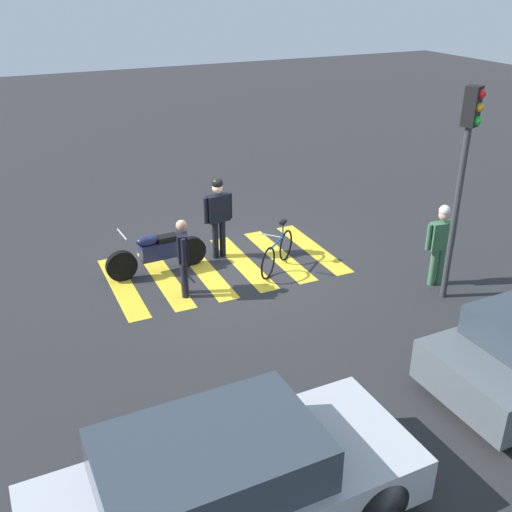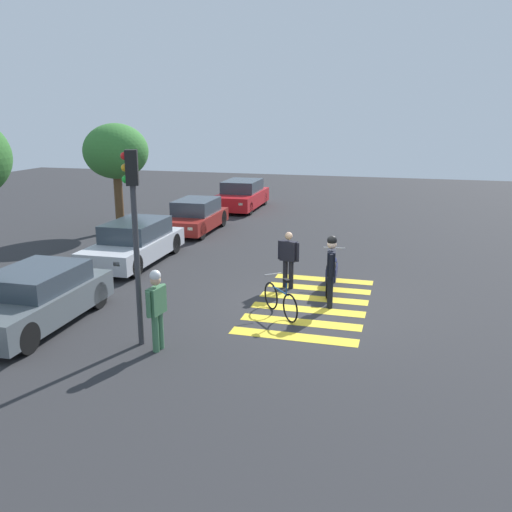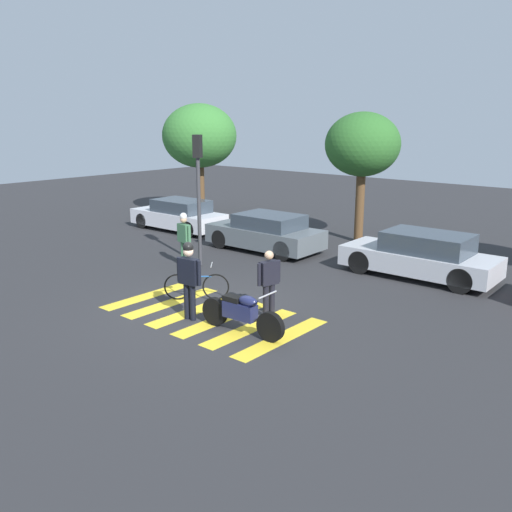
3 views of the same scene
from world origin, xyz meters
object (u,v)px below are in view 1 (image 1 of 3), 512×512
officer_on_foot (218,211)px  pedestrian_bystander (441,240)px  leaning_bicycle (277,252)px  traffic_light_pole (464,162)px  car_silver_sedan (224,484)px  police_motorcycle (157,253)px  officer_by_motorcycle (183,254)px

officer_on_foot → pedestrian_bystander: (-3.58, 3.10, -0.10)m
leaning_bicycle → traffic_light_pole: traffic_light_pole is taller
officer_on_foot → traffic_light_pole: bearing=133.2°
officer_on_foot → car_silver_sedan: (2.64, 6.84, -0.44)m
police_motorcycle → traffic_light_pole: bearing=144.8°
pedestrian_bystander → traffic_light_pole: bearing=69.2°
officer_on_foot → traffic_light_pole: traffic_light_pole is taller
police_motorcycle → traffic_light_pole: size_ratio=0.54×
leaning_bicycle → officer_by_motorcycle: size_ratio=0.81×
police_motorcycle → officer_on_foot: 1.62m
car_silver_sedan → officer_on_foot: bearing=-111.1°
police_motorcycle → officer_by_motorcycle: officer_by_motorcycle is taller
car_silver_sedan → traffic_light_pole: traffic_light_pole is taller
officer_by_motorcycle → traffic_light_pole: 5.50m
leaning_bicycle → officer_on_foot: size_ratio=0.70×
officer_on_foot → car_silver_sedan: size_ratio=0.42×
officer_on_foot → pedestrian_bystander: 4.74m
traffic_light_pole → leaning_bicycle: bearing=-45.6°
leaning_bicycle → car_silver_sedan: 6.78m
traffic_light_pole → police_motorcycle: bearing=-35.2°
traffic_light_pole → officer_by_motorcycle: bearing=-25.6°
car_silver_sedan → traffic_light_pole: 7.16m
pedestrian_bystander → car_silver_sedan: 7.27m
traffic_light_pole → officer_on_foot: bearing=-46.8°
leaning_bicycle → officer_on_foot: 1.60m
officer_by_motorcycle → pedestrian_bystander: bearing=160.4°
officer_on_foot → officer_by_motorcycle: officer_on_foot is taller
leaning_bicycle → car_silver_sedan: (3.57, 5.76, 0.27)m
officer_on_foot → officer_by_motorcycle: (1.28, 1.37, -0.19)m
officer_by_motorcycle → traffic_light_pole: traffic_light_pole is taller
police_motorcycle → car_silver_sedan: bearing=80.2°
police_motorcycle → leaning_bicycle: (-2.41, 0.92, -0.08)m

